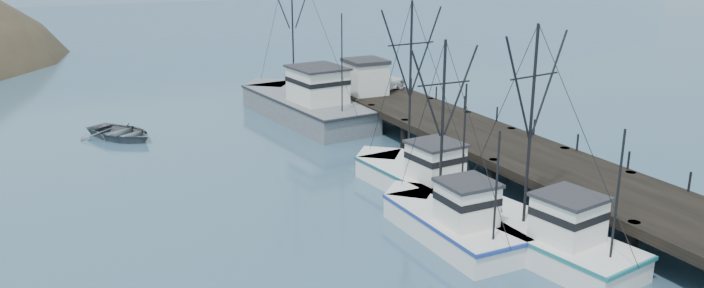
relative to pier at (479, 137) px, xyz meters
name	(u,v)px	position (x,y,z in m)	size (l,w,h in m)	color
pier	(479,137)	(0.00, 0.00, 0.00)	(6.00, 44.00, 2.00)	black
trawler_near	(539,237)	(-5.55, -12.38, -0.87)	(4.84, 10.61, 10.78)	white
trawler_mid	(449,221)	(-8.27, -9.05, -0.87)	(3.33, 9.66, 9.84)	white
trawler_far	(418,178)	(-6.28, -2.92, -0.87)	(4.34, 10.83, 11.09)	white
work_vessel	(304,104)	(-5.79, 15.71, -0.46)	(6.54, 17.11, 14.05)	slate
pier_shed	(365,76)	(-1.19, 13.80, 1.73)	(3.00, 3.20, 2.80)	silver
pickup_truck	(379,82)	(0.40, 14.40, 1.02)	(2.37, 5.15, 1.43)	white
motorboat	(122,138)	(-20.05, 16.02, -1.69)	(4.19, 5.87, 1.22)	#51565A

